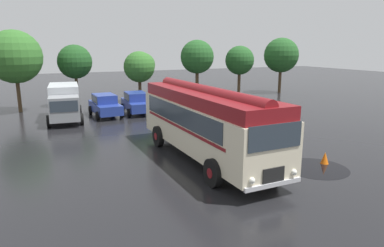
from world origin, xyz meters
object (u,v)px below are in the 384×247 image
vintage_bus (206,120)px  box_van (64,101)px  car_far_right (198,97)px  traffic_cone (325,158)px  car_mid_right (166,99)px  car_near_left (105,105)px  car_mid_left (136,103)px

vintage_bus → box_van: size_ratio=1.72×
car_far_right → traffic_cone: bearing=-94.7°
car_mid_right → car_far_right: size_ratio=1.00×
car_near_left → traffic_cone: (6.96, -15.31, -0.57)m
car_mid_left → traffic_cone: car_mid_left is taller
car_far_right → box_van: bearing=-174.2°
vintage_bus → car_mid_right: (2.91, 13.12, -1.05)m
car_near_left → box_van: (-2.91, -0.23, 0.52)m
car_mid_right → traffic_cone: size_ratio=7.96×
car_mid_left → car_mid_right: same height
car_near_left → car_mid_right: same height
car_mid_left → car_mid_right: 2.82m
vintage_bus → box_van: (-5.26, 12.14, -0.53)m
car_near_left → car_mid_left: (2.51, 0.15, 0.00)m
car_mid_left → box_van: 5.45m
car_mid_right → car_far_right: same height
vintage_bus → car_near_left: size_ratio=2.38×
car_mid_right → box_van: box_van is taller
traffic_cone → vintage_bus: bearing=147.5°
car_near_left → car_far_right: bearing=6.3°
vintage_bus → car_near_left: vintage_bus is taller
car_far_right → box_van: box_van is taller
vintage_bus → traffic_cone: (4.61, -2.94, -1.62)m
car_mid_left → car_far_right: size_ratio=0.97×
car_near_left → box_van: 2.96m
vintage_bus → traffic_cone: size_ratio=18.50×
car_mid_right → car_far_right: (3.03, 0.16, 0.00)m
car_mid_right → car_far_right: bearing=3.1°
vintage_bus → car_mid_right: 13.48m
traffic_cone → box_van: bearing=123.2°
car_mid_right → traffic_cone: (1.70, -16.06, -0.57)m
car_near_left → traffic_cone: car_near_left is taller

